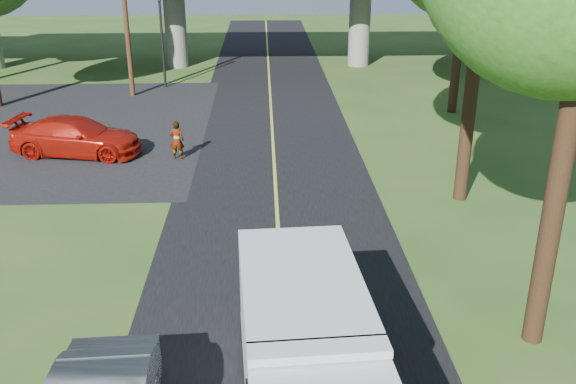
{
  "coord_description": "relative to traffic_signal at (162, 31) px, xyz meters",
  "views": [
    {
      "loc": [
        -0.4,
        -10.73,
        8.43
      ],
      "look_at": [
        0.27,
        5.91,
        1.6
      ],
      "focal_mm": 40.0,
      "sensor_mm": 36.0,
      "label": 1
    }
  ],
  "objects": [
    {
      "name": "pedestrian",
      "position": [
        2.2,
        -12.58,
        -2.42
      ],
      "size": [
        0.57,
        0.37,
        1.55
      ],
      "primitive_type": "imported",
      "rotation": [
        0.0,
        0.0,
        3.14
      ],
      "color": "gray",
      "rests_on": "ground"
    },
    {
      "name": "parking_lot",
      "position": [
        -5.0,
        -8.0,
        -3.19
      ],
      "size": [
        16.0,
        18.0,
        0.01
      ],
      "primitive_type": "cube",
      "color": "black",
      "rests_on": "ground"
    },
    {
      "name": "step_van",
      "position": [
        6.31,
        -27.21,
        -1.81
      ],
      "size": [
        2.62,
        6.24,
        2.56
      ],
      "rotation": [
        0.0,
        0.0,
        0.06
      ],
      "color": "silver",
      "rests_on": "ground"
    },
    {
      "name": "utility_pole",
      "position": [
        -1.5,
        -2.0,
        1.4
      ],
      "size": [
        1.6,
        0.26,
        9.0
      ],
      "color": "#472D19",
      "rests_on": "ground"
    },
    {
      "name": "road",
      "position": [
        6.0,
        -16.0,
        -3.19
      ],
      "size": [
        7.0,
        90.0,
        0.02
      ],
      "primitive_type": "cube",
      "color": "black",
      "rests_on": "ground"
    },
    {
      "name": "lane_line",
      "position": [
        6.0,
        -16.0,
        -3.17
      ],
      "size": [
        0.12,
        90.0,
        0.01
      ],
      "primitive_type": "cube",
      "color": "gold",
      "rests_on": "road"
    },
    {
      "name": "ground",
      "position": [
        6.0,
        -26.0,
        -3.2
      ],
      "size": [
        120.0,
        120.0,
        0.0
      ],
      "primitive_type": "plane",
      "color": "#2E4F1C",
      "rests_on": "ground"
    },
    {
      "name": "traffic_signal",
      "position": [
        0.0,
        0.0,
        0.0
      ],
      "size": [
        0.18,
        0.22,
        5.2
      ],
      "color": "black",
      "rests_on": "ground"
    },
    {
      "name": "red_sedan",
      "position": [
        -1.89,
        -11.85,
        -2.44
      ],
      "size": [
        5.49,
        2.95,
        1.51
      ],
      "primitive_type": "imported",
      "rotation": [
        0.0,
        0.0,
        1.41
      ],
      "color": "#A5140A",
      "rests_on": "ground"
    }
  ]
}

